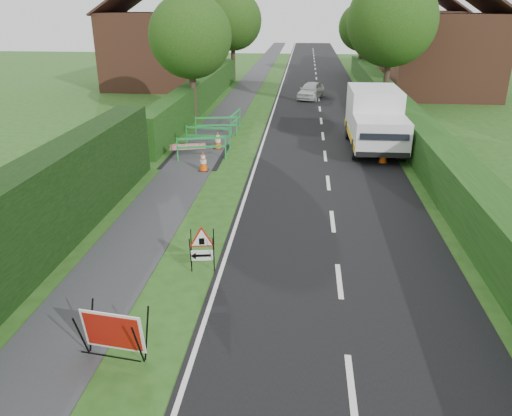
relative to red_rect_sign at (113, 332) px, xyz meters
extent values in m
plane|color=#234914|center=(1.76, 2.17, -0.57)|extent=(120.00, 120.00, 0.00)
cube|color=black|center=(4.26, 37.17, -0.56)|extent=(6.00, 90.00, 0.02)
cube|color=#2D2D30|center=(-1.24, 37.17, -0.56)|extent=(2.00, 90.00, 0.02)
cube|color=black|center=(-3.24, 2.17, -0.57)|extent=(1.10, 18.00, 2.50)
cube|color=#14380F|center=(-3.24, 24.17, -0.57)|extent=(1.00, 24.00, 1.80)
cube|color=#14380F|center=(8.26, 18.17, -0.57)|extent=(1.20, 50.00, 1.50)
cube|color=brown|center=(-8.24, 32.17, 2.18)|extent=(7.00, 7.00, 5.50)
cube|color=brown|center=(12.76, 30.17, 2.18)|extent=(7.00, 7.00, 5.50)
cube|color=brown|center=(13.76, 44.17, 2.18)|extent=(7.00, 7.00, 5.50)
cylinder|color=#2D2116|center=(-2.84, 20.17, 0.74)|extent=(0.36, 0.36, 2.62)
sphere|color=#1D3A0F|center=(-2.84, 20.17, 3.93)|extent=(4.40, 4.40, 4.40)
cylinder|color=#2D2116|center=(8.16, 24.17, 0.92)|extent=(0.36, 0.36, 2.97)
sphere|color=#1D3A0F|center=(8.16, 24.17, 4.62)|extent=(5.20, 5.20, 5.20)
cylinder|color=#2D2116|center=(-2.84, 36.17, 0.83)|extent=(0.36, 0.36, 2.80)
sphere|color=#1D3A0F|center=(-2.84, 36.17, 4.27)|extent=(4.80, 4.80, 4.80)
cylinder|color=#2D2116|center=(8.16, 40.17, 0.66)|extent=(0.36, 0.36, 2.45)
sphere|color=#1D3A0F|center=(8.16, 40.17, 3.67)|extent=(4.20, 4.20, 4.20)
cylinder|color=black|center=(-0.57, -0.07, -0.07)|extent=(0.08, 0.34, 0.97)
cylinder|color=black|center=(-0.52, 0.28, -0.07)|extent=(0.08, 0.34, 0.97)
cylinder|color=black|center=(0.53, -0.22, -0.07)|extent=(0.08, 0.34, 0.97)
cylinder|color=black|center=(0.58, 0.13, -0.07)|extent=(0.08, 0.34, 0.97)
cylinder|color=black|center=(-0.02, -0.17, -0.40)|extent=(1.18, 0.19, 0.03)
cube|color=white|center=(0.00, 0.01, 0.02)|extent=(1.19, 0.30, 0.84)
cube|color=#A7160B|center=(0.00, -0.01, 0.02)|extent=(1.08, 0.26, 0.73)
cylinder|color=black|center=(0.73, 3.16, -0.04)|extent=(0.07, 0.31, 1.01)
cylinder|color=black|center=(0.69, 3.41, -0.04)|extent=(0.07, 0.31, 1.01)
cylinder|color=black|center=(1.26, 3.24, -0.04)|extent=(0.07, 0.31, 1.01)
cylinder|color=black|center=(1.23, 3.49, -0.04)|extent=(0.07, 0.31, 1.01)
cube|color=white|center=(0.98, 3.31, -0.11)|extent=(0.56, 0.10, 0.27)
cube|color=black|center=(0.98, 3.29, -0.11)|extent=(0.40, 0.07, 0.06)
cone|color=black|center=(0.76, 3.26, -0.11)|extent=(0.15, 0.18, 0.16)
cube|color=black|center=(0.98, 3.29, 0.27)|extent=(0.13, 0.03, 0.16)
cube|color=silver|center=(6.44, 16.08, 0.94)|extent=(2.19, 3.51, 2.10)
cube|color=silver|center=(6.45, 13.43, 0.53)|extent=(2.18, 2.27, 1.28)
cube|color=black|center=(6.46, 12.34, 0.85)|extent=(1.91, 0.25, 0.59)
cube|color=yellow|center=(5.35, 15.06, 0.11)|extent=(0.04, 5.38, 0.26)
cube|color=yellow|center=(7.54, 15.07, 0.11)|extent=(0.04, 5.38, 0.26)
cube|color=black|center=(6.46, 12.35, -0.05)|extent=(2.13, 0.14, 0.22)
cylinder|color=black|center=(5.47, 13.37, -0.13)|extent=(0.26, 0.87, 0.87)
cylinder|color=black|center=(7.43, 13.37, -0.13)|extent=(0.26, 0.87, 0.87)
cylinder|color=black|center=(5.46, 16.87, -0.13)|extent=(0.26, 0.87, 0.87)
cylinder|color=black|center=(7.42, 16.88, -0.13)|extent=(0.26, 0.87, 0.87)
cube|color=black|center=(6.58, 12.90, -0.55)|extent=(0.38, 0.38, 0.04)
cone|color=#FF5008|center=(6.58, 12.90, -0.15)|extent=(0.32, 0.32, 0.75)
cylinder|color=white|center=(6.58, 12.90, -0.19)|extent=(0.25, 0.25, 0.14)
cylinder|color=white|center=(6.58, 12.90, 0.00)|extent=(0.17, 0.17, 0.10)
cube|color=black|center=(6.97, 14.89, -0.55)|extent=(0.38, 0.38, 0.04)
cone|color=#FF5008|center=(6.97, 14.89, -0.15)|extent=(0.32, 0.32, 0.75)
cylinder|color=white|center=(6.97, 14.89, -0.19)|extent=(0.25, 0.25, 0.14)
cylinder|color=white|center=(6.97, 14.89, 0.00)|extent=(0.17, 0.17, 0.10)
cube|color=black|center=(6.46, 18.50, -0.55)|extent=(0.38, 0.38, 0.04)
cone|color=#FF5008|center=(6.46, 18.50, -0.15)|extent=(0.32, 0.32, 0.75)
cylinder|color=white|center=(6.46, 18.50, -0.19)|extent=(0.25, 0.25, 0.14)
cylinder|color=white|center=(6.46, 18.50, 0.00)|extent=(0.17, 0.17, 0.10)
cube|color=black|center=(-0.55, 11.18, -0.55)|extent=(0.38, 0.38, 0.04)
cone|color=#FF5008|center=(-0.55, 11.18, -0.15)|extent=(0.32, 0.32, 0.75)
cylinder|color=white|center=(-0.55, 11.18, -0.19)|extent=(0.25, 0.25, 0.14)
cylinder|color=white|center=(-0.55, 11.18, 0.00)|extent=(0.17, 0.17, 0.10)
cube|color=black|center=(-0.53, 14.45, -0.55)|extent=(0.38, 0.38, 0.04)
cone|color=#FF5008|center=(-0.53, 14.45, -0.15)|extent=(0.32, 0.32, 0.75)
cylinder|color=white|center=(-0.53, 14.45, -0.19)|extent=(0.25, 0.25, 0.14)
cylinder|color=white|center=(-0.53, 14.45, 0.00)|extent=(0.17, 0.17, 0.10)
cube|color=#1A9137|center=(-1.88, 12.42, -0.07)|extent=(0.06, 0.06, 1.00)
cube|color=#1A9137|center=(0.05, 12.93, -0.07)|extent=(0.06, 0.06, 1.00)
cube|color=#1A9137|center=(-0.91, 12.67, 0.35)|extent=(1.95, 0.56, 0.08)
cube|color=#1A9137|center=(-0.91, 12.67, -0.02)|extent=(1.95, 0.56, 0.08)
cube|color=#1A9137|center=(-1.88, 12.42, -0.55)|extent=(0.15, 0.35, 0.04)
cube|color=#1A9137|center=(0.05, 12.93, -0.55)|extent=(0.15, 0.35, 0.04)
cube|color=#1A9137|center=(-1.98, 14.60, -0.07)|extent=(0.05, 0.05, 1.00)
cube|color=#1A9137|center=(0.01, 14.49, -0.07)|extent=(0.05, 0.05, 1.00)
cube|color=#1A9137|center=(-0.99, 14.55, 0.35)|extent=(2.00, 0.15, 0.08)
cube|color=#1A9137|center=(-0.99, 14.55, -0.02)|extent=(2.00, 0.15, 0.08)
cube|color=#1A9137|center=(-1.98, 14.60, -0.55)|extent=(0.08, 0.35, 0.04)
cube|color=#1A9137|center=(0.01, 14.49, -0.55)|extent=(0.08, 0.35, 0.04)
cube|color=#1A9137|center=(-1.97, 16.53, -0.07)|extent=(0.06, 0.06, 1.00)
cube|color=#1A9137|center=(-0.01, 16.92, -0.07)|extent=(0.06, 0.06, 1.00)
cube|color=#1A9137|center=(-0.99, 16.73, 0.35)|extent=(1.97, 0.44, 0.08)
cube|color=#1A9137|center=(-0.99, 16.73, -0.02)|extent=(1.97, 0.44, 0.08)
cube|color=#1A9137|center=(-1.97, 16.53, -0.55)|extent=(0.13, 0.35, 0.04)
cube|color=#1A9137|center=(-0.01, 16.92, -0.55)|extent=(0.13, 0.35, 0.04)
cube|color=#1A9137|center=(-0.28, 16.91, -0.07)|extent=(0.05, 0.05, 1.00)
cube|color=#1A9137|center=(-0.09, 18.90, -0.07)|extent=(0.05, 0.05, 1.00)
cube|color=#1A9137|center=(-0.19, 17.91, 0.35)|extent=(0.24, 2.00, 0.08)
cube|color=#1A9137|center=(-0.19, 17.91, -0.02)|extent=(0.24, 2.00, 0.08)
cube|color=#1A9137|center=(-0.28, 16.91, -0.55)|extent=(0.35, 0.09, 0.04)
cube|color=#1A9137|center=(-0.09, 18.90, -0.55)|extent=(0.35, 0.09, 0.04)
cube|color=red|center=(-1.58, 13.03, -0.57)|extent=(1.43, 0.52, 0.25)
imported|color=silver|center=(3.71, 27.87, 0.00)|extent=(2.11, 3.56, 1.13)
camera|label=1|loc=(3.29, -7.19, 5.48)|focal=35.00mm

